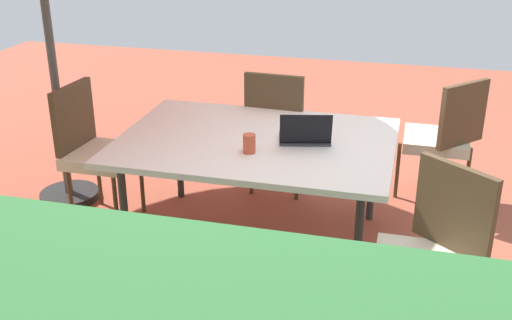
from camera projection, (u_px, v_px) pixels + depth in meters
ground_plane at (256, 239)px, 4.33m from camera, size 10.00×10.00×0.02m
dining_table at (256, 146)px, 4.05m from camera, size 1.74×1.25×0.73m
chair_east at (95, 147)px, 4.38m from camera, size 0.48×0.47×0.98m
chair_southwest at (443, 135)px, 4.59m from camera, size 0.59×0.59×0.98m
chair_northwest at (431, 253)px, 3.10m from camera, size 0.58×0.58×0.98m
chair_south at (279, 124)px, 4.80m from camera, size 0.46×0.47×0.98m
laptop at (305, 136)px, 3.96m from camera, size 0.37×0.31×0.21m
cup at (249, 144)px, 3.81m from camera, size 0.08×0.08×0.12m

